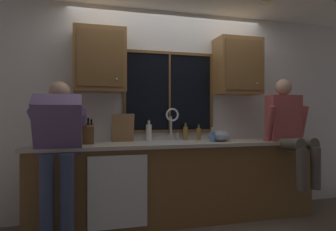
# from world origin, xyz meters

# --- Properties ---
(back_wall) EXTENTS (5.69, 0.12, 2.55)m
(back_wall) POSITION_xyz_m (0.00, 0.06, 1.27)
(back_wall) COLOR silver
(back_wall) RESTS_ON floor
(ceiling_downlight_right) EXTENTS (0.14, 0.14, 0.01)m
(ceiling_downlight_right) POSITION_xyz_m (0.99, -0.60, 2.54)
(ceiling_downlight_right) COLOR #FFEAB2
(window_glass) EXTENTS (1.10, 0.02, 0.95)m
(window_glass) POSITION_xyz_m (-0.02, -0.01, 1.52)
(window_glass) COLOR black
(window_frame_top) EXTENTS (1.17, 0.02, 0.04)m
(window_frame_top) POSITION_xyz_m (-0.02, -0.02, 2.02)
(window_frame_top) COLOR brown
(window_frame_bottom) EXTENTS (1.17, 0.02, 0.04)m
(window_frame_bottom) POSITION_xyz_m (-0.02, -0.02, 1.03)
(window_frame_bottom) COLOR brown
(window_frame_left) EXTENTS (0.03, 0.02, 0.95)m
(window_frame_left) POSITION_xyz_m (-0.58, -0.02, 1.52)
(window_frame_left) COLOR brown
(window_frame_right) EXTENTS (0.03, 0.02, 0.95)m
(window_frame_right) POSITION_xyz_m (0.55, -0.02, 1.52)
(window_frame_right) COLOR brown
(window_mullion_center) EXTENTS (0.02, 0.02, 0.95)m
(window_mullion_center) POSITION_xyz_m (-0.02, -0.02, 1.52)
(window_mullion_center) COLOR brown
(lower_cabinet_run) EXTENTS (3.29, 0.58, 0.88)m
(lower_cabinet_run) POSITION_xyz_m (0.00, -0.29, 0.44)
(lower_cabinet_run) COLOR brown
(lower_cabinet_run) RESTS_ON floor
(countertop) EXTENTS (3.35, 0.62, 0.04)m
(countertop) POSITION_xyz_m (0.00, -0.31, 0.90)
(countertop) COLOR beige
(countertop) RESTS_ON lower_cabinet_run
(dishwasher_front) EXTENTS (0.60, 0.02, 0.74)m
(dishwasher_front) POSITION_xyz_m (-0.73, -0.61, 0.46)
(dishwasher_front) COLOR white
(upper_cabinet_left) EXTENTS (0.58, 0.36, 0.72)m
(upper_cabinet_left) POSITION_xyz_m (-0.88, -0.17, 1.86)
(upper_cabinet_left) COLOR olive
(upper_cabinet_right) EXTENTS (0.58, 0.36, 0.72)m
(upper_cabinet_right) POSITION_xyz_m (0.85, -0.17, 1.86)
(upper_cabinet_right) COLOR olive
(sink) EXTENTS (0.80, 0.46, 0.21)m
(sink) POSITION_xyz_m (-0.02, -0.30, 0.82)
(sink) COLOR #B7B7BC
(sink) RESTS_ON lower_cabinet_run
(faucet) EXTENTS (0.18, 0.09, 0.40)m
(faucet) POSITION_xyz_m (-0.01, -0.12, 1.17)
(faucet) COLOR silver
(faucet) RESTS_ON countertop
(person_standing) EXTENTS (0.53, 0.68, 1.58)m
(person_standing) POSITION_xyz_m (-1.30, -0.63, 0.97)
(person_standing) COLOR #384260
(person_standing) RESTS_ON floor
(person_sitting_on_counter) EXTENTS (0.54, 0.60, 1.26)m
(person_sitting_on_counter) POSITION_xyz_m (1.32, -0.57, 1.10)
(person_sitting_on_counter) COLOR #595147
(person_sitting_on_counter) RESTS_ON countertop
(knife_block) EXTENTS (0.12, 0.18, 0.32)m
(knife_block) POSITION_xyz_m (-1.01, -0.29, 1.03)
(knife_block) COLOR brown
(knife_block) RESTS_ON countertop
(cutting_board) EXTENTS (0.26, 0.09, 0.33)m
(cutting_board) POSITION_xyz_m (-0.61, -0.08, 1.08)
(cutting_board) COLOR #997047
(cutting_board) RESTS_ON countertop
(mixing_bowl) EXTENTS (0.28, 0.28, 0.14)m
(mixing_bowl) POSITION_xyz_m (0.52, -0.32, 0.98)
(mixing_bowl) COLOR #8C99A8
(mixing_bowl) RESTS_ON countertop
(soap_dispenser) EXTENTS (0.06, 0.07, 0.18)m
(soap_dispenser) POSITION_xyz_m (0.39, -0.42, 0.99)
(soap_dispenser) COLOR #668CCC
(soap_dispenser) RESTS_ON countertop
(bottle_green_glass) EXTENTS (0.06, 0.06, 0.22)m
(bottle_green_glass) POSITION_xyz_m (0.17, -0.08, 1.01)
(bottle_green_glass) COLOR olive
(bottle_green_glass) RESTS_ON countertop
(bottle_tall_clear) EXTENTS (0.07, 0.07, 0.26)m
(bottle_tall_clear) POSITION_xyz_m (-0.30, -0.08, 1.03)
(bottle_tall_clear) COLOR silver
(bottle_tall_clear) RESTS_ON countertop
(bottle_amber_small) EXTENTS (0.06, 0.06, 0.20)m
(bottle_amber_small) POSITION_xyz_m (0.33, -0.13, 1.00)
(bottle_amber_small) COLOR olive
(bottle_amber_small) RESTS_ON countertop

